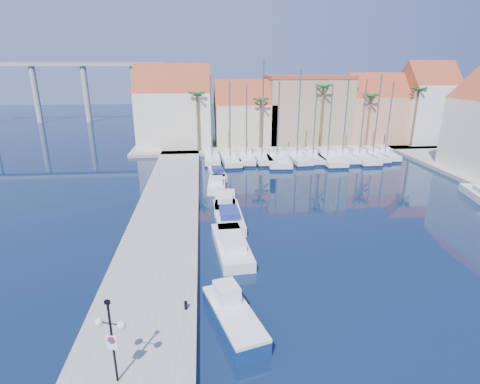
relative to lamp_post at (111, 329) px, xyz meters
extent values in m
plane|color=black|center=(9.38, 4.56, -3.19)|extent=(260.00, 260.00, 0.00)
cube|color=gray|center=(0.38, 18.06, -2.94)|extent=(6.00, 77.00, 0.50)
cube|color=gray|center=(19.38, 52.56, -2.94)|extent=(54.00, 16.00, 0.50)
cylinder|color=black|center=(0.00, 0.00, -0.64)|extent=(0.10, 0.10, 4.10)
cylinder|color=black|center=(-0.24, 0.08, 0.28)|extent=(0.50, 0.20, 0.05)
cylinder|color=black|center=(0.25, -0.07, 0.28)|extent=(0.50, 0.20, 0.05)
sphere|color=white|center=(-0.49, 0.16, 0.28)|extent=(0.37, 0.37, 0.37)
sphere|color=white|center=(0.49, -0.15, 0.28)|extent=(0.37, 0.37, 0.37)
cube|color=black|center=(0.00, 0.00, 1.30)|extent=(0.25, 0.18, 0.16)
cube|color=white|center=(-0.02, -0.05, -0.54)|extent=(0.50, 0.18, 0.51)
cylinder|color=red|center=(-0.02, -0.08, -0.49)|extent=(0.34, 0.12, 0.35)
cylinder|color=#1933A5|center=(-0.03, -0.09, -0.49)|extent=(0.24, 0.08, 0.25)
cube|color=white|center=(-0.02, -0.05, -0.90)|extent=(0.40, 0.15, 0.14)
cylinder|color=black|center=(2.78, 4.81, -2.44)|extent=(0.20, 0.20, 0.49)
cube|color=navy|center=(5.39, 3.68, -2.77)|extent=(3.31, 5.89, 0.84)
cube|color=white|center=(5.39, 3.68, -2.26)|extent=(3.31, 5.89, 0.19)
cube|color=white|center=(5.09, 4.76, -1.74)|extent=(1.57, 1.76, 1.03)
cube|color=white|center=(5.96, 12.51, -2.79)|extent=(2.88, 7.30, 0.80)
cube|color=white|center=(6.02, 11.80, -2.09)|extent=(1.80, 2.62, 0.60)
cube|color=white|center=(6.15, 18.46, -2.79)|extent=(2.53, 7.42, 0.80)
cube|color=navy|center=(6.17, 17.72, -2.09)|extent=(1.71, 2.62, 0.60)
cube|color=white|center=(6.10, 22.33, -2.79)|extent=(2.40, 6.42, 0.80)
cube|color=white|center=(6.06, 21.70, -2.09)|extent=(1.55, 2.29, 0.60)
cube|color=white|center=(5.50, 28.43, -2.79)|extent=(2.36, 6.22, 0.80)
cube|color=white|center=(5.46, 27.82, -2.09)|extent=(1.51, 2.22, 0.60)
cube|color=white|center=(5.72, 33.03, -2.79)|extent=(2.30, 5.73, 0.80)
cube|color=navy|center=(5.77, 32.48, -2.09)|extent=(1.43, 2.06, 0.60)
cube|color=white|center=(33.38, 21.92, -2.79)|extent=(2.90, 5.81, 0.80)
cube|color=white|center=(5.36, 41.47, -2.69)|extent=(2.22, 8.38, 1.00)
cube|color=#0C1B3E|center=(5.36, 41.47, -3.01)|extent=(2.28, 8.44, 0.28)
cube|color=white|center=(5.36, 42.31, -1.89)|extent=(1.54, 2.52, 0.60)
cylinder|color=slate|center=(5.36, 41.05, 3.48)|extent=(0.20, 0.20, 11.34)
cube|color=white|center=(7.95, 40.56, -2.69)|extent=(2.85, 9.51, 1.00)
cube|color=#0C1B3E|center=(7.95, 40.56, -3.01)|extent=(2.91, 9.57, 0.28)
cube|color=white|center=(7.91, 41.50, -1.89)|extent=(1.83, 2.90, 0.60)
cylinder|color=slate|center=(7.97, 40.09, 3.12)|extent=(0.20, 0.20, 10.61)
cube|color=white|center=(10.46, 41.25, -2.69)|extent=(2.89, 9.05, 1.00)
cube|color=#0C1B3E|center=(10.46, 41.25, -3.01)|extent=(2.96, 9.11, 0.28)
cube|color=white|center=(10.52, 42.14, -1.89)|extent=(1.79, 2.77, 0.60)
cylinder|color=slate|center=(10.43, 40.81, 2.86)|extent=(0.20, 0.20, 10.09)
cube|color=white|center=(12.71, 40.83, -2.69)|extent=(2.35, 8.39, 1.00)
cube|color=#0C1B3E|center=(12.71, 40.83, -3.01)|extent=(2.41, 8.45, 0.28)
cube|color=white|center=(12.69, 41.67, -1.89)|extent=(1.57, 2.54, 0.60)
cylinder|color=slate|center=(12.71, 40.42, 4.47)|extent=(0.20, 0.20, 13.33)
cube|color=white|center=(14.94, 40.49, -2.69)|extent=(4.00, 12.04, 1.00)
cube|color=#0C1B3E|center=(14.94, 40.49, -3.01)|extent=(4.07, 12.11, 0.28)
cube|color=white|center=(15.03, 41.67, -1.89)|extent=(2.43, 3.71, 0.60)
cylinder|color=slate|center=(14.89, 39.90, 3.07)|extent=(0.20, 0.20, 10.52)
cube|color=white|center=(17.90, 40.65, -2.69)|extent=(3.05, 9.52, 1.00)
cube|color=#0C1B3E|center=(17.90, 40.65, -3.01)|extent=(3.12, 9.59, 0.28)
cube|color=white|center=(17.84, 41.58, -1.89)|extent=(1.89, 2.92, 0.60)
cylinder|color=slate|center=(17.93, 40.18, 3.82)|extent=(0.20, 0.20, 12.02)
cube|color=white|center=(20.38, 40.60, -2.69)|extent=(2.26, 8.25, 1.00)
cube|color=#0C1B3E|center=(20.38, 40.60, -3.01)|extent=(2.32, 8.31, 0.28)
cube|color=white|center=(20.40, 41.43, -1.89)|extent=(1.53, 2.49, 0.60)
cylinder|color=slate|center=(20.38, 40.19, 2.86)|extent=(0.20, 0.20, 10.10)
cube|color=white|center=(22.43, 40.08, -2.69)|extent=(2.91, 11.02, 1.00)
cube|color=#0C1B3E|center=(22.43, 40.08, -3.01)|extent=(2.97, 11.08, 0.28)
cube|color=white|center=(22.43, 41.18, -1.89)|extent=(2.02, 3.31, 0.60)
cylinder|color=slate|center=(22.44, 39.53, 2.88)|extent=(0.20, 0.20, 10.15)
cube|color=white|center=(25.09, 40.98, -2.69)|extent=(2.47, 9.38, 1.00)
cube|color=#0C1B3E|center=(25.09, 40.98, -3.01)|extent=(2.53, 9.44, 0.28)
cube|color=white|center=(25.09, 41.91, -1.89)|extent=(1.72, 2.82, 0.60)
cylinder|color=slate|center=(25.09, 40.51, 3.12)|extent=(0.20, 0.20, 10.63)
cube|color=white|center=(27.54, 40.53, -2.69)|extent=(2.94, 10.72, 1.00)
cube|color=#0C1B3E|center=(27.54, 40.53, -3.01)|extent=(3.01, 10.78, 0.28)
cube|color=white|center=(27.52, 41.59, -1.89)|extent=(1.99, 3.23, 0.60)
cylinder|color=slate|center=(27.55, 39.99, 3.18)|extent=(0.20, 0.20, 10.74)
cube|color=white|center=(29.83, 40.76, -2.69)|extent=(2.33, 8.47, 1.00)
cube|color=#0C1B3E|center=(29.83, 40.76, -3.01)|extent=(2.40, 8.53, 0.28)
cube|color=white|center=(29.81, 41.60, -1.89)|extent=(1.58, 2.56, 0.60)
cylinder|color=slate|center=(29.83, 40.34, 3.52)|extent=(0.20, 0.20, 11.42)
cube|color=white|center=(32.08, 41.33, -2.69)|extent=(2.73, 8.34, 1.00)
cube|color=#0C1B3E|center=(32.08, 41.33, -3.01)|extent=(2.79, 8.40, 0.28)
cube|color=white|center=(32.14, 42.14, -1.89)|extent=(1.67, 2.56, 0.60)
cylinder|color=slate|center=(32.05, 40.92, 2.99)|extent=(0.20, 0.20, 10.36)
cube|color=beige|center=(-0.62, 51.56, 1.81)|extent=(12.00, 9.00, 9.00)
cube|color=#963D20|center=(-0.62, 51.56, 6.31)|extent=(12.30, 9.00, 9.00)
cube|color=beige|center=(11.38, 51.56, 0.81)|extent=(10.00, 8.00, 7.00)
cube|color=#963D20|center=(11.38, 51.56, 4.31)|extent=(10.30, 8.00, 8.00)
cube|color=tan|center=(22.38, 52.56, 2.81)|extent=(14.00, 10.00, 11.00)
cube|color=#963D20|center=(22.38, 52.56, 8.56)|extent=(14.20, 10.20, 0.50)
cube|color=tan|center=(34.38, 51.56, 1.31)|extent=(10.00, 8.00, 8.00)
cube|color=#963D20|center=(34.38, 51.56, 5.31)|extent=(10.30, 8.00, 8.00)
cube|color=white|center=(43.38, 50.56, 2.31)|extent=(8.00, 8.00, 10.00)
cube|color=#963D20|center=(43.38, 50.56, 7.31)|extent=(8.30, 8.00, 8.00)
cylinder|color=brown|center=(3.38, 46.56, 1.81)|extent=(0.36, 0.36, 9.00)
sphere|color=#1A5B1F|center=(3.38, 46.56, 6.16)|extent=(2.60, 2.60, 2.60)
cylinder|color=brown|center=(13.38, 46.56, 1.31)|extent=(0.36, 0.36, 8.00)
sphere|color=#1A5B1F|center=(13.38, 46.56, 5.16)|extent=(2.60, 2.60, 2.60)
cylinder|color=brown|center=(23.38, 46.56, 2.31)|extent=(0.36, 0.36, 10.00)
sphere|color=#1A5B1F|center=(23.38, 46.56, 7.16)|extent=(2.60, 2.60, 2.60)
cylinder|color=brown|center=(31.38, 46.56, 1.56)|extent=(0.36, 0.36, 8.50)
sphere|color=#1A5B1F|center=(31.38, 46.56, 5.66)|extent=(2.60, 2.60, 2.60)
cylinder|color=brown|center=(39.38, 46.56, 2.06)|extent=(0.36, 0.36, 9.50)
sphere|color=#1A5B1F|center=(39.38, 46.56, 6.66)|extent=(2.60, 2.60, 2.60)
cube|color=#9E9E99|center=(-28.62, 86.56, 10.81)|extent=(48.00, 2.20, 0.90)
cylinder|color=#9E9E99|center=(-36.62, 86.56, 3.81)|extent=(1.40, 1.40, 14.00)
cylinder|color=#9E9E99|center=(-24.62, 86.56, 3.81)|extent=(1.40, 1.40, 14.00)
cylinder|color=#9E9E99|center=(-12.62, 86.56, 3.81)|extent=(1.40, 1.40, 14.00)
camera|label=1|loc=(4.01, -13.26, 10.27)|focal=28.00mm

